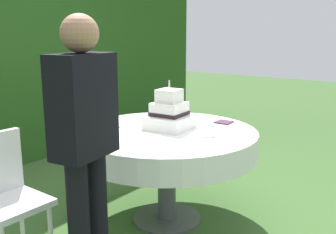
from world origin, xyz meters
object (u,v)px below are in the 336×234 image
serving_plate_near (119,125)px  garden_chair (2,191)px  cake_table (167,143)px  wedding_cake (169,114)px  serving_plate_far (192,115)px  standing_person (85,142)px  napkin_stack (224,122)px  serving_plate_left (209,135)px

serving_plate_near → garden_chair: bearing=179.4°
serving_plate_near → garden_chair: 1.06m
cake_table → wedding_cake: size_ratio=3.67×
wedding_cake → serving_plate_far: (0.51, 0.12, -0.11)m
standing_person → napkin_stack: bearing=-0.8°
serving_plate_far → garden_chair: bearing=171.5°
garden_chair → serving_plate_far: bearing=-8.5°
cake_table → serving_plate_near: 0.43m
garden_chair → serving_plate_near: bearing=-0.6°
wedding_cake → serving_plate_near: (-0.18, 0.37, -0.11)m
wedding_cake → serving_plate_far: wedding_cake is taller
garden_chair → standing_person: 0.74m
wedding_cake → garden_chair: 1.32m
garden_chair → cake_table: bearing=-19.2°
serving_plate_near → serving_plate_far: bearing=-19.8°
cake_table → garden_chair: garden_chair is taller
serving_plate_near → serving_plate_left: (0.17, -0.74, 0.00)m
serving_plate_far → wedding_cake: bearing=-166.6°
standing_person → cake_table: bearing=11.8°
cake_table → serving_plate_left: 0.37m
standing_person → wedding_cake: bearing=12.4°
wedding_cake → napkin_stack: bearing=-30.6°
serving_plate_near → garden_chair: size_ratio=0.15×
garden_chair → standing_person: (0.15, -0.61, 0.39)m
cake_table → serving_plate_near: (-0.12, 0.39, 0.11)m
serving_plate_near → serving_plate_left: bearing=-77.3°
serving_plate_far → serving_plate_left: bearing=-136.4°
wedding_cake → serving_plate_near: 0.43m
cake_table → napkin_stack: (0.49, -0.23, 0.11)m
serving_plate_far → napkin_stack: size_ratio=0.88×
cake_table → serving_plate_far: bearing=14.3°
wedding_cake → serving_plate_left: wedding_cake is taller
serving_plate_far → serving_plate_left: 0.72m
napkin_stack → garden_chair: bearing=159.0°
serving_plate_near → cake_table: bearing=-73.0°
wedding_cake → serving_plate_left: bearing=-92.1°
serving_plate_far → napkin_stack: bearing=-101.7°
serving_plate_far → standing_person: standing_person is taller
napkin_stack → garden_chair: garden_chair is taller
napkin_stack → standing_person: 1.51m
napkin_stack → wedding_cake: bearing=149.4°
garden_chair → napkin_stack: bearing=-21.0°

